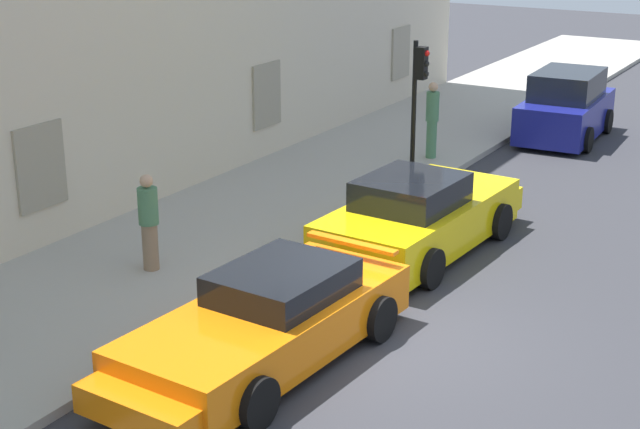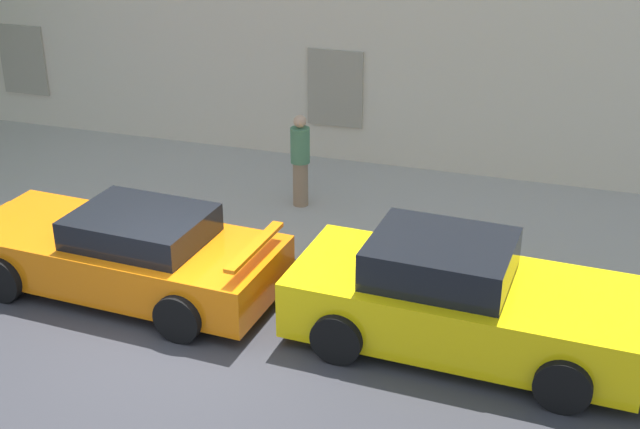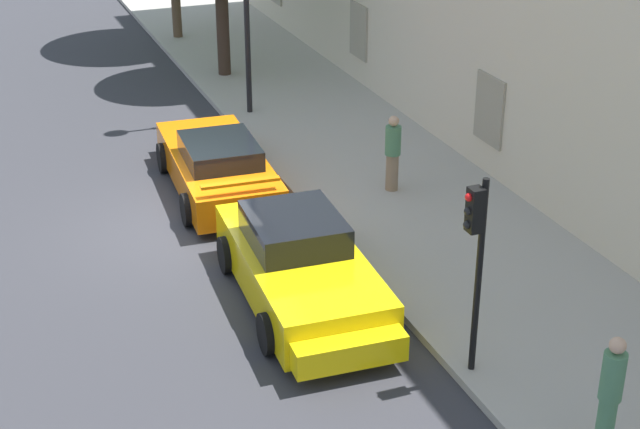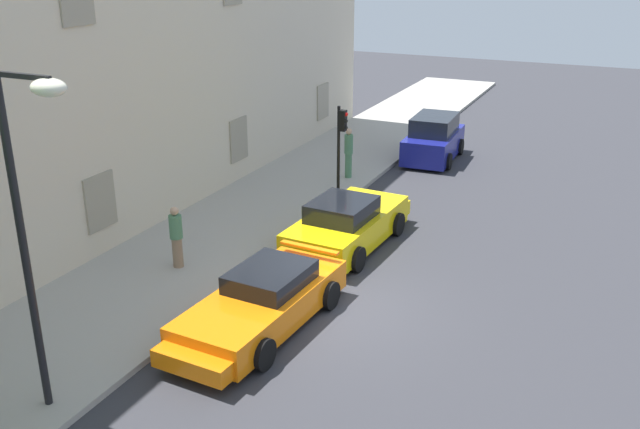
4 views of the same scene
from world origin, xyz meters
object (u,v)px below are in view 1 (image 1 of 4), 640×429
(traffic_light, at_px, (418,88))
(pedestrian_strolling, at_px, (432,119))
(hatchback_parked, at_px, (566,108))
(sportscar_yellow_flank, at_px, (423,215))
(pedestrian_admiring, at_px, (149,221))
(sportscar_red_lead, at_px, (260,328))

(traffic_light, xyz_separation_m, pedestrian_strolling, (2.35, 0.70, -1.19))
(hatchback_parked, distance_m, traffic_light, 6.56)
(sportscar_yellow_flank, height_order, pedestrian_admiring, pedestrian_admiring)
(sportscar_red_lead, bearing_deg, pedestrian_admiring, 62.94)
(sportscar_red_lead, height_order, hatchback_parked, hatchback_parked)
(traffic_light, xyz_separation_m, pedestrian_admiring, (-6.45, 1.79, -1.28))
(sportscar_yellow_flank, distance_m, pedestrian_admiring, 4.87)
(pedestrian_admiring, bearing_deg, traffic_light, -15.54)
(pedestrian_strolling, bearing_deg, sportscar_red_lead, -167.83)
(sportscar_red_lead, bearing_deg, traffic_light, 10.85)
(pedestrian_strolling, bearing_deg, hatchback_parked, -26.83)
(sportscar_yellow_flank, xyz_separation_m, pedestrian_strolling, (5.25, 2.23, 0.45))
(sportscar_red_lead, relative_size, pedestrian_admiring, 3.12)
(sportscar_yellow_flank, bearing_deg, pedestrian_admiring, 136.90)
(pedestrian_strolling, bearing_deg, sportscar_yellow_flank, -157.00)
(traffic_light, height_order, pedestrian_strolling, traffic_light)
(sportscar_red_lead, height_order, pedestrian_admiring, pedestrian_admiring)
(hatchback_parked, relative_size, pedestrian_strolling, 2.12)
(hatchback_parked, distance_m, pedestrian_strolling, 4.40)
(pedestrian_admiring, bearing_deg, pedestrian_strolling, -7.06)
(pedestrian_admiring, bearing_deg, sportscar_red_lead, -117.06)
(sportscar_yellow_flank, bearing_deg, hatchback_parked, 1.55)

